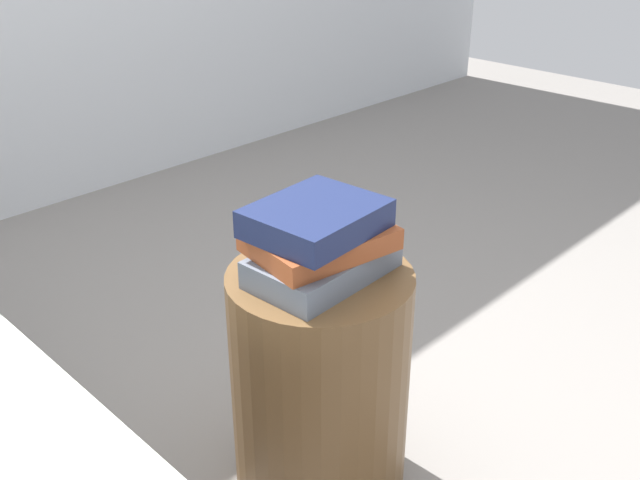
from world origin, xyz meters
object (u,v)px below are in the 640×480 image
side_table (320,385)px  book_navy (315,218)px  book_slate (321,264)px  book_rust (319,239)px

side_table → book_navy: (-0.01, 0.00, 0.41)m
side_table → book_slate: (-0.00, -0.01, 0.31)m
side_table → book_slate: size_ratio=1.89×
book_rust → book_navy: book_navy is taller
book_rust → book_navy: bearing=-158.6°
side_table → book_rust: 0.36m
book_slate → book_navy: (-0.01, 0.01, 0.10)m
side_table → book_rust: (0.00, 0.00, 0.36)m
book_rust → book_navy: 0.05m
side_table → book_navy: book_navy is taller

